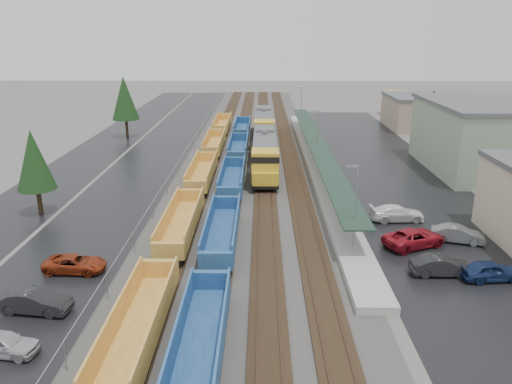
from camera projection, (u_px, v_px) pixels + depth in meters
ballast_strip at (252, 150)px, 81.58m from camera, size 20.00×160.00×0.08m
trackbed at (252, 149)px, 81.54m from camera, size 14.60×160.00×0.22m
west_parking_lot at (161, 150)px, 81.74m from camera, size 10.00×160.00×0.02m
west_road at (100, 150)px, 81.84m from camera, size 9.00×160.00×0.02m
east_commuter_lot at (382, 166)px, 71.88m from camera, size 16.00×100.00×0.02m
station_platform at (317, 161)px, 71.76m from camera, size 3.00×80.00×8.00m
chainlink_fence at (192, 142)px, 79.71m from camera, size 0.08×160.04×2.02m
distant_hills at (357, 74)px, 224.53m from camera, size 301.00×140.00×25.20m
tree_west_near at (34, 160)px, 51.48m from camera, size 3.96×3.96×9.00m
tree_west_far at (124, 98)px, 89.15m from camera, size 4.84×4.84×11.00m
tree_east at (432, 113)px, 77.41m from camera, size 4.40×4.40×10.00m
locomotive_lead at (265, 154)px, 67.96m from camera, size 3.34×22.02×4.98m
locomotive_trail at (264, 126)px, 87.95m from camera, size 3.34×22.02×4.98m
well_string_yellow at (194, 195)px, 55.42m from camera, size 2.75×102.13×2.44m
well_string_blue at (228, 202)px, 53.16m from camera, size 2.75×98.69×2.44m
storage_tank at (395, 103)px, 115.36m from camera, size 5.40×5.40×5.40m
parked_car_west_a at (3, 344)px, 29.77m from camera, size 2.21×4.39×1.43m
parked_car_west_b at (35, 301)px, 34.25m from camera, size 2.29×5.08×1.62m
parked_car_west_c at (75, 264)px, 40.07m from camera, size 2.48×5.04×1.38m
parked_car_east_a at (441, 266)px, 39.50m from camera, size 1.70×4.78×1.57m
parked_car_east_b at (414, 238)px, 44.77m from camera, size 4.85×6.41×1.62m
parked_car_east_c at (397, 213)px, 50.87m from camera, size 2.69×5.69×1.60m
parked_car_east_d at (491, 271)px, 38.69m from camera, size 2.30×4.78×1.57m
parked_car_east_e at (458, 234)px, 45.68m from camera, size 2.87×4.96×1.54m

